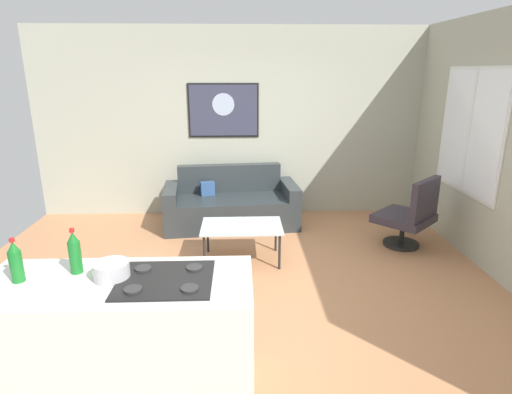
{
  "coord_description": "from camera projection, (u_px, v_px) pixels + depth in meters",
  "views": [
    {
      "loc": [
        -0.14,
        -3.97,
        2.17
      ],
      "look_at": [
        0.05,
        0.9,
        0.7
      ],
      "focal_mm": 29.47,
      "sensor_mm": 36.0,
      "label": 1
    }
  ],
  "objects": [
    {
      "name": "ground",
      "position": [
        255.0,
        287.0,
        4.44
      ],
      "size": [
        6.4,
        6.4,
        0.04
      ],
      "primitive_type": "cube",
      "color": "#B97C52"
    },
    {
      "name": "back_wall",
      "position": [
        249.0,
        124.0,
        6.34
      ],
      "size": [
        6.4,
        0.05,
        2.8
      ],
      "primitive_type": "cube",
      "color": "#A7AA97",
      "rests_on": "ground"
    },
    {
      "name": "right_wall",
      "position": [
        503.0,
        147.0,
        4.41
      ],
      "size": [
        0.05,
        6.4,
        2.8
      ],
      "primitive_type": "cube",
      "color": "#AAAC96",
      "rests_on": "ground"
    },
    {
      "name": "couch",
      "position": [
        231.0,
        206.0,
        6.1
      ],
      "size": [
        1.95,
        1.01,
        0.83
      ],
      "color": "#2A3134",
      "rests_on": "ground"
    },
    {
      "name": "coffee_table",
      "position": [
        242.0,
        228.0,
        4.91
      ],
      "size": [
        0.94,
        0.6,
        0.44
      ],
      "color": "silver",
      "rests_on": "ground"
    },
    {
      "name": "armchair",
      "position": [
        410.0,
        215.0,
        5.26
      ],
      "size": [
        0.89,
        0.89,
        0.92
      ],
      "color": "black",
      "rests_on": "ground"
    },
    {
      "name": "kitchen_counter",
      "position": [
        123.0,
        341.0,
        2.79
      ],
      "size": [
        1.73,
        0.71,
        0.91
      ],
      "color": "silver",
      "rests_on": "ground"
    },
    {
      "name": "soda_bottle",
      "position": [
        16.0,
        262.0,
        2.62
      ],
      "size": [
        0.08,
        0.08,
        0.29
      ],
      "color": "#1A7026",
      "rests_on": "kitchen_counter"
    },
    {
      "name": "soda_bottle_2",
      "position": [
        75.0,
        253.0,
        2.74
      ],
      "size": [
        0.08,
        0.08,
        0.31
      ],
      "color": "#1A7026",
      "rests_on": "kitchen_counter"
    },
    {
      "name": "mixing_bowl",
      "position": [
        112.0,
        271.0,
        2.68
      ],
      "size": [
        0.23,
        0.23,
        0.11
      ],
      "color": "silver",
      "rests_on": "kitchen_counter"
    },
    {
      "name": "wall_painting",
      "position": [
        223.0,
        110.0,
        6.23
      ],
      "size": [
        1.05,
        0.03,
        0.79
      ],
      "color": "black"
    },
    {
      "name": "window",
      "position": [
        470.0,
        132.0,
        4.96
      ],
      "size": [
        0.03,
        1.37,
        1.49
      ],
      "color": "silver"
    }
  ]
}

